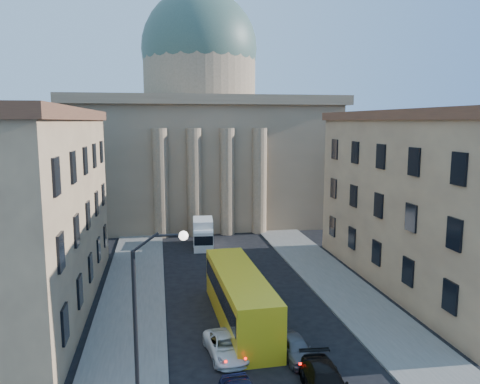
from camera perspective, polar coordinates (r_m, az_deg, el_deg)
The scene contains 12 objects.
sidewalk_left at distance 34.04m, azimuth -13.37°, elevation -15.41°, with size 5.00×60.00×0.15m, color #5D5A55.
sidewalk_right at distance 37.04m, azimuth 14.72°, elevation -13.43°, with size 5.00×60.00×0.15m, color #5D5A55.
church at distance 68.85m, azimuth -4.80°, elevation 6.99°, with size 68.02×28.76×36.60m.
building_left at distance 37.23m, azimuth -26.59°, elevation -2.17°, with size 11.60×26.60×14.70m.
building_right at distance 42.57m, azimuth 23.29°, elevation -0.71°, with size 11.60×26.60×14.70m.
street_lamp at distance 22.74m, azimuth -11.33°, elevation -13.56°, with size 2.62×0.44×8.83m.
car_left_mid at distance 29.13m, azimuth -1.75°, elevation -18.32°, with size 2.03×4.40×1.22m, color white.
car_right_mid at distance 25.85m, azimuth 10.41°, elevation -21.96°, with size 2.00×4.93×1.43m, color black.
car_right_far at distance 29.11m, azimuth 6.78°, elevation -18.30°, with size 1.55×3.86×1.31m, color #55565B.
car_right_distant at distance 44.54m, azimuth -0.42°, elevation -8.44°, with size 1.57×4.49×1.48m, color #0E1633.
city_bus at distance 32.98m, azimuth -0.06°, elevation -12.53°, with size 3.32×12.68×3.55m.
box_truck at distance 52.20m, azimuth -4.52°, elevation -5.15°, with size 2.54×5.56×2.97m.
Camera 1 is at (-6.27, -13.07, 13.81)m, focal length 35.00 mm.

